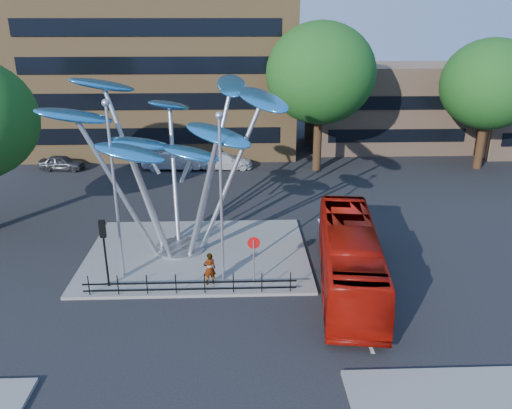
{
  "coord_description": "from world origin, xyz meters",
  "views": [
    {
      "loc": [
        1.33,
        -18.87,
        12.36
      ],
      "look_at": [
        2.16,
        4.0,
        3.69
      ],
      "focal_mm": 35.0,
      "sensor_mm": 36.0,
      "label": 1
    }
  ],
  "objects_px": {
    "tree_right": "(320,74)",
    "red_bus": "(349,257)",
    "street_lamp_right": "(221,184)",
    "parked_car_mid": "(173,160)",
    "parked_car_right": "(225,161)",
    "leaf_sculpture": "(172,130)",
    "tree_far": "(490,85)",
    "pedestrian": "(210,269)",
    "traffic_light_island": "(104,239)",
    "no_entry_sign_island": "(254,252)",
    "street_lamp_left": "(113,177)",
    "parked_car_left": "(62,163)"
  },
  "relations": [
    {
      "from": "leaf_sculpture",
      "to": "tree_far",
      "type": "bearing_deg",
      "value": 32.48
    },
    {
      "from": "street_lamp_left",
      "to": "red_bus",
      "type": "height_order",
      "value": "street_lamp_left"
    },
    {
      "from": "street_lamp_left",
      "to": "pedestrian",
      "type": "distance_m",
      "value": 6.26
    },
    {
      "from": "tree_right",
      "to": "parked_car_right",
      "type": "relative_size",
      "value": 2.59
    },
    {
      "from": "street_lamp_right",
      "to": "parked_car_left",
      "type": "xyz_separation_m",
      "value": [
        -14.22,
        19.71,
        -4.45
      ]
    },
    {
      "from": "street_lamp_right",
      "to": "red_bus",
      "type": "height_order",
      "value": "street_lamp_right"
    },
    {
      "from": "no_entry_sign_island",
      "to": "pedestrian",
      "type": "xyz_separation_m",
      "value": [
        -2.13,
        -0.02,
        -0.83
      ]
    },
    {
      "from": "tree_right",
      "to": "pedestrian",
      "type": "height_order",
      "value": "tree_right"
    },
    {
      "from": "red_bus",
      "to": "parked_car_left",
      "type": "distance_m",
      "value": 28.67
    },
    {
      "from": "leaf_sculpture",
      "to": "no_entry_sign_island",
      "type": "height_order",
      "value": "leaf_sculpture"
    },
    {
      "from": "street_lamp_left",
      "to": "traffic_light_island",
      "type": "bearing_deg",
      "value": -116.57
    },
    {
      "from": "leaf_sculpture",
      "to": "street_lamp_right",
      "type": "distance_m",
      "value": 4.83
    },
    {
      "from": "tree_right",
      "to": "parked_car_mid",
      "type": "height_order",
      "value": "tree_right"
    },
    {
      "from": "tree_far",
      "to": "parked_car_right",
      "type": "bearing_deg",
      "value": 178.4
    },
    {
      "from": "traffic_light_island",
      "to": "pedestrian",
      "type": "bearing_deg",
      "value": 0.0
    },
    {
      "from": "no_entry_sign_island",
      "to": "street_lamp_left",
      "type": "bearing_deg",
      "value": 171.39
    },
    {
      "from": "pedestrian",
      "to": "tree_right",
      "type": "bearing_deg",
      "value": -128.97
    },
    {
      "from": "street_lamp_right",
      "to": "pedestrian",
      "type": "distance_m",
      "value": 4.19
    },
    {
      "from": "leaf_sculpture",
      "to": "street_lamp_left",
      "type": "distance_m",
      "value": 4.28
    },
    {
      "from": "street_lamp_left",
      "to": "parked_car_right",
      "type": "distance_m",
      "value": 20.22
    },
    {
      "from": "traffic_light_island",
      "to": "parked_car_right",
      "type": "xyz_separation_m",
      "value": [
        5.19,
        20.11,
        -1.94
      ]
    },
    {
      "from": "pedestrian",
      "to": "red_bus",
      "type": "bearing_deg",
      "value": 163.65
    },
    {
      "from": "leaf_sculpture",
      "to": "pedestrian",
      "type": "height_order",
      "value": "leaf_sculpture"
    },
    {
      "from": "street_lamp_right",
      "to": "parked_car_right",
      "type": "bearing_deg",
      "value": 90.9
    },
    {
      "from": "traffic_light_island",
      "to": "no_entry_sign_island",
      "type": "xyz_separation_m",
      "value": [
        7.0,
        0.02,
        -0.8
      ]
    },
    {
      "from": "street_lamp_left",
      "to": "street_lamp_right",
      "type": "xyz_separation_m",
      "value": [
        5.0,
        -0.5,
        -0.26
      ]
    },
    {
      "from": "street_lamp_right",
      "to": "traffic_light_island",
      "type": "height_order",
      "value": "street_lamp_right"
    },
    {
      "from": "tree_right",
      "to": "red_bus",
      "type": "bearing_deg",
      "value": -94.11
    },
    {
      "from": "leaf_sculpture",
      "to": "parked_car_right",
      "type": "bearing_deg",
      "value": 81.92
    },
    {
      "from": "no_entry_sign_island",
      "to": "leaf_sculpture",
      "type": "bearing_deg",
      "value": 134.33
    },
    {
      "from": "tree_right",
      "to": "red_bus",
      "type": "distance_m",
      "value": 20.61
    },
    {
      "from": "pedestrian",
      "to": "parked_car_left",
      "type": "distance_m",
      "value": 24.35
    },
    {
      "from": "traffic_light_island",
      "to": "red_bus",
      "type": "bearing_deg",
      "value": -0.0
    },
    {
      "from": "tree_right",
      "to": "parked_car_left",
      "type": "xyz_separation_m",
      "value": [
        -21.72,
        0.71,
        -7.4
      ]
    },
    {
      "from": "red_bus",
      "to": "parked_car_mid",
      "type": "height_order",
      "value": "red_bus"
    },
    {
      "from": "tree_right",
      "to": "red_bus",
      "type": "xyz_separation_m",
      "value": [
        -1.4,
        -19.5,
        -6.52
      ]
    },
    {
      "from": "pedestrian",
      "to": "parked_car_right",
      "type": "xyz_separation_m",
      "value": [
        0.32,
        20.11,
        -0.3
      ]
    },
    {
      "from": "pedestrian",
      "to": "parked_car_left",
      "type": "relative_size",
      "value": 0.44
    },
    {
      "from": "street_lamp_right",
      "to": "traffic_light_island",
      "type": "distance_m",
      "value": 6.05
    },
    {
      "from": "traffic_light_island",
      "to": "pedestrian",
      "type": "height_order",
      "value": "traffic_light_island"
    },
    {
      "from": "street_lamp_right",
      "to": "parked_car_mid",
      "type": "relative_size",
      "value": 1.67
    },
    {
      "from": "parked_car_right",
      "to": "no_entry_sign_island",
      "type": "bearing_deg",
      "value": -176.99
    },
    {
      "from": "tree_right",
      "to": "traffic_light_island",
      "type": "height_order",
      "value": "tree_right"
    },
    {
      "from": "traffic_light_island",
      "to": "parked_car_left",
      "type": "distance_m",
      "value": 22.09
    },
    {
      "from": "leaf_sculpture",
      "to": "traffic_light_island",
      "type": "bearing_deg",
      "value": -125.04
    },
    {
      "from": "leaf_sculpture",
      "to": "no_entry_sign_island",
      "type": "xyz_separation_m",
      "value": [
        4.07,
        -4.16,
        -5.06
      ]
    },
    {
      "from": "parked_car_mid",
      "to": "parked_car_right",
      "type": "height_order",
      "value": "parked_car_mid"
    },
    {
      "from": "parked_car_right",
      "to": "parked_car_left",
      "type": "bearing_deg",
      "value": 87.46
    },
    {
      "from": "tree_far",
      "to": "street_lamp_left",
      "type": "distance_m",
      "value": 32.37
    },
    {
      "from": "traffic_light_island",
      "to": "no_entry_sign_island",
      "type": "distance_m",
      "value": 7.05
    }
  ]
}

